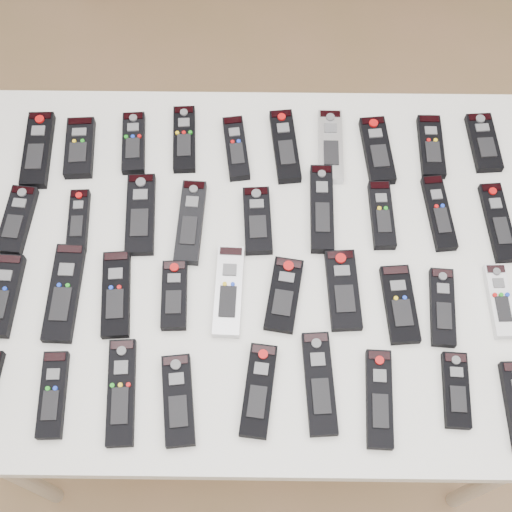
{
  "coord_description": "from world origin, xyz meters",
  "views": [
    {
      "loc": [
        -0.01,
        -0.66,
        2.13
      ],
      "look_at": [
        -0.02,
        -0.02,
        0.8
      ],
      "focal_mm": 50.0,
      "sensor_mm": 36.0,
      "label": 1
    }
  ],
  "objects_px": {
    "remote_5": "(285,146)",
    "remote_25": "(343,290)",
    "remote_2": "(134,143)",
    "remote_6": "(330,146)",
    "remote_13": "(191,222)",
    "remote_16": "(382,215)",
    "remote_36": "(456,390)",
    "remote_0": "(38,150)",
    "remote_1": "(80,148)",
    "remote_35": "(379,399)",
    "remote_3": "(184,139)",
    "remote_11": "(79,221)",
    "remote_8": "(431,147)",
    "remote_10": "(17,220)",
    "remote_4": "(236,148)",
    "remote_14": "(257,221)",
    "remote_27": "(442,307)",
    "remote_32": "(178,400)",
    "remote_17": "(439,213)",
    "table": "(256,272)",
    "remote_22": "(174,295)",
    "remote_12": "(141,214)",
    "remote_7": "(377,150)",
    "remote_33": "(259,390)",
    "remote_30": "(53,395)",
    "remote_9": "(484,143)",
    "remote_24": "(284,295)",
    "remote_26": "(400,304)",
    "remote_19": "(2,295)",
    "remote_34": "(319,383)",
    "remote_18": "(498,222)",
    "remote_23": "(229,291)",
    "remote_15": "(322,209)",
    "remote_21": "(116,294)",
    "remote_28": "(500,301)",
    "remote_20": "(64,293)"
  },
  "relations": [
    {
      "from": "remote_14",
      "to": "remote_33",
      "type": "xyz_separation_m",
      "value": [
        0.01,
        -0.37,
        0.0
      ]
    },
    {
      "from": "remote_12",
      "to": "remote_24",
      "type": "distance_m",
      "value": 0.36
    },
    {
      "from": "remote_21",
      "to": "remote_27",
      "type": "xyz_separation_m",
      "value": [
        0.66,
        -0.02,
        -0.0
      ]
    },
    {
      "from": "remote_2",
      "to": "remote_10",
      "type": "relative_size",
      "value": 0.99
    },
    {
      "from": "remote_15",
      "to": "remote_33",
      "type": "bearing_deg",
      "value": -107.54
    },
    {
      "from": "remote_35",
      "to": "remote_3",
      "type": "bearing_deg",
      "value": 126.69
    },
    {
      "from": "remote_5",
      "to": "remote_13",
      "type": "xyz_separation_m",
      "value": [
        -0.2,
        -0.2,
        0.0
      ]
    },
    {
      "from": "remote_8",
      "to": "remote_32",
      "type": "relative_size",
      "value": 0.92
    },
    {
      "from": "table",
      "to": "remote_8",
      "type": "height_order",
      "value": "remote_8"
    },
    {
      "from": "remote_14",
      "to": "remote_24",
      "type": "bearing_deg",
      "value": -75.19
    },
    {
      "from": "remote_8",
      "to": "remote_13",
      "type": "xyz_separation_m",
      "value": [
        -0.53,
        -0.2,
        0.0
      ]
    },
    {
      "from": "remote_1",
      "to": "remote_17",
      "type": "height_order",
      "value": "remote_1"
    },
    {
      "from": "remote_2",
      "to": "remote_6",
      "type": "height_order",
      "value": "remote_6"
    },
    {
      "from": "remote_14",
      "to": "remote_30",
      "type": "distance_m",
      "value": 0.54
    },
    {
      "from": "remote_1",
      "to": "remote_4",
      "type": "relative_size",
      "value": 0.94
    },
    {
      "from": "remote_16",
      "to": "remote_30",
      "type": "height_order",
      "value": "remote_16"
    },
    {
      "from": "remote_7",
      "to": "remote_33",
      "type": "distance_m",
      "value": 0.61
    },
    {
      "from": "remote_36",
      "to": "remote_2",
      "type": "bearing_deg",
      "value": 142.58
    },
    {
      "from": "remote_5",
      "to": "remote_25",
      "type": "height_order",
      "value": "remote_5"
    },
    {
      "from": "remote_28",
      "to": "remote_8",
      "type": "bearing_deg",
      "value": 103.43
    },
    {
      "from": "remote_9",
      "to": "remote_26",
      "type": "bearing_deg",
      "value": -123.07
    },
    {
      "from": "remote_28",
      "to": "remote_15",
      "type": "bearing_deg",
      "value": 147.41
    },
    {
      "from": "remote_16",
      "to": "remote_36",
      "type": "bearing_deg",
      "value": -74.74
    },
    {
      "from": "remote_20",
      "to": "remote_35",
      "type": "bearing_deg",
      "value": -17.14
    },
    {
      "from": "remote_1",
      "to": "remote_36",
      "type": "bearing_deg",
      "value": -38.12
    },
    {
      "from": "remote_3",
      "to": "remote_22",
      "type": "distance_m",
      "value": 0.38
    },
    {
      "from": "remote_27",
      "to": "remote_32",
      "type": "height_order",
      "value": "remote_32"
    },
    {
      "from": "remote_0",
      "to": "remote_9",
      "type": "height_order",
      "value": "remote_0"
    },
    {
      "from": "remote_30",
      "to": "remote_36",
      "type": "bearing_deg",
      "value": -0.71
    },
    {
      "from": "remote_5",
      "to": "remote_7",
      "type": "bearing_deg",
      "value": -8.97
    },
    {
      "from": "remote_17",
      "to": "remote_36",
      "type": "relative_size",
      "value": 1.21
    },
    {
      "from": "remote_18",
      "to": "remote_23",
      "type": "height_order",
      "value": "remote_23"
    },
    {
      "from": "remote_14",
      "to": "remote_27",
      "type": "xyz_separation_m",
      "value": [
        0.38,
        -0.19,
        -0.0
      ]
    },
    {
      "from": "remote_19",
      "to": "remote_30",
      "type": "bearing_deg",
      "value": -54.28
    },
    {
      "from": "remote_7",
      "to": "remote_21",
      "type": "relative_size",
      "value": 0.91
    },
    {
      "from": "remote_0",
      "to": "remote_16",
      "type": "height_order",
      "value": "same"
    },
    {
      "from": "remote_0",
      "to": "remote_1",
      "type": "bearing_deg",
      "value": 2.37
    },
    {
      "from": "remote_1",
      "to": "remote_12",
      "type": "relative_size",
      "value": 0.79
    },
    {
      "from": "table",
      "to": "remote_9",
      "type": "distance_m",
      "value": 0.6
    },
    {
      "from": "remote_25",
      "to": "remote_36",
      "type": "bearing_deg",
      "value": -47.92
    },
    {
      "from": "remote_22",
      "to": "remote_12",
      "type": "bearing_deg",
      "value": 112.09
    },
    {
      "from": "remote_6",
      "to": "remote_7",
      "type": "relative_size",
      "value": 1.09
    },
    {
      "from": "table",
      "to": "remote_5",
      "type": "distance_m",
      "value": 0.29
    },
    {
      "from": "remote_17",
      "to": "remote_32",
      "type": "distance_m",
      "value": 0.68
    },
    {
      "from": "remote_5",
      "to": "remote_10",
      "type": "xyz_separation_m",
      "value": [
        -0.57,
        -0.2,
        0.0
      ]
    },
    {
      "from": "remote_8",
      "to": "remote_14",
      "type": "relative_size",
      "value": 1.03
    },
    {
      "from": "remote_10",
      "to": "remote_36",
      "type": "distance_m",
      "value": 0.97
    },
    {
      "from": "remote_25",
      "to": "remote_33",
      "type": "bearing_deg",
      "value": -132.12
    },
    {
      "from": "remote_11",
      "to": "remote_36",
      "type": "xyz_separation_m",
      "value": [
        0.77,
        -0.36,
        0.0
      ]
    },
    {
      "from": "remote_16",
      "to": "remote_34",
      "type": "relative_size",
      "value": 0.78
    }
  ]
}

